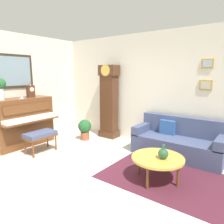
# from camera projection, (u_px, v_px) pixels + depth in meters

# --- Properties ---
(ground_plane) EXTENTS (6.40, 6.00, 0.10)m
(ground_plane) POSITION_uv_depth(u_px,v_px,m) (78.00, 176.00, 3.81)
(ground_plane) COLOR beige
(wall_left) EXTENTS (0.13, 4.90, 2.80)m
(wall_left) POSITION_uv_depth(u_px,v_px,m) (1.00, 89.00, 5.07)
(wall_left) COLOR silver
(wall_left) RESTS_ON ground_plane
(wall_back) EXTENTS (5.30, 0.13, 2.80)m
(wall_back) POSITION_uv_depth(u_px,v_px,m) (143.00, 89.00, 5.43)
(wall_back) COLOR silver
(wall_back) RESTS_ON ground_plane
(area_rug) EXTENTS (2.10, 1.50, 0.01)m
(area_rug) POSITION_uv_depth(u_px,v_px,m) (164.00, 177.00, 3.65)
(area_rug) COLOR #4C1E2D
(area_rug) RESTS_ON ground_plane
(piano) EXTENTS (0.87, 1.44, 1.20)m
(piano) POSITION_uv_depth(u_px,v_px,m) (23.00, 122.00, 5.22)
(piano) COLOR brown
(piano) RESTS_ON ground_plane
(piano_bench) EXTENTS (0.42, 0.70, 0.48)m
(piano_bench) POSITION_uv_depth(u_px,v_px,m) (40.00, 135.00, 4.75)
(piano_bench) COLOR brown
(piano_bench) RESTS_ON ground_plane
(grandfather_clock) EXTENTS (0.52, 0.34, 2.03)m
(grandfather_clock) POSITION_uv_depth(u_px,v_px,m) (109.00, 104.00, 5.83)
(grandfather_clock) COLOR #4C2B19
(grandfather_clock) RESTS_ON ground_plane
(couch) EXTENTS (1.90, 0.80, 0.84)m
(couch) POSITION_uv_depth(u_px,v_px,m) (178.00, 142.00, 4.58)
(couch) COLOR #424C70
(couch) RESTS_ON ground_plane
(coffee_table) EXTENTS (0.88, 0.88, 0.42)m
(coffee_table) POSITION_uv_depth(u_px,v_px,m) (158.00, 159.00, 3.50)
(coffee_table) COLOR gold
(coffee_table) RESTS_ON ground_plane
(mantel_clock) EXTENTS (0.13, 0.18, 0.38)m
(mantel_clock) POSITION_uv_depth(u_px,v_px,m) (31.00, 90.00, 5.30)
(mantel_clock) COLOR #4C2B19
(mantel_clock) RESTS_ON piano
(flower_vase) EXTENTS (0.26, 0.26, 0.58)m
(flower_vase) POSITION_uv_depth(u_px,v_px,m) (0.00, 86.00, 4.68)
(flower_vase) COLOR silver
(flower_vase) RESTS_ON piano
(teacup) EXTENTS (0.12, 0.12, 0.06)m
(teacup) POSITION_uv_depth(u_px,v_px,m) (22.00, 98.00, 4.99)
(teacup) COLOR #ADC6D6
(teacup) RESTS_ON piano
(green_jug) EXTENTS (0.17, 0.17, 0.24)m
(green_jug) POSITION_uv_depth(u_px,v_px,m) (163.00, 154.00, 3.41)
(green_jug) COLOR #234C33
(green_jug) RESTS_ON coffee_table
(potted_plant) EXTENTS (0.36, 0.36, 0.56)m
(potted_plant) POSITION_uv_depth(u_px,v_px,m) (85.00, 128.00, 5.68)
(potted_plant) COLOR #935138
(potted_plant) RESTS_ON ground_plane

